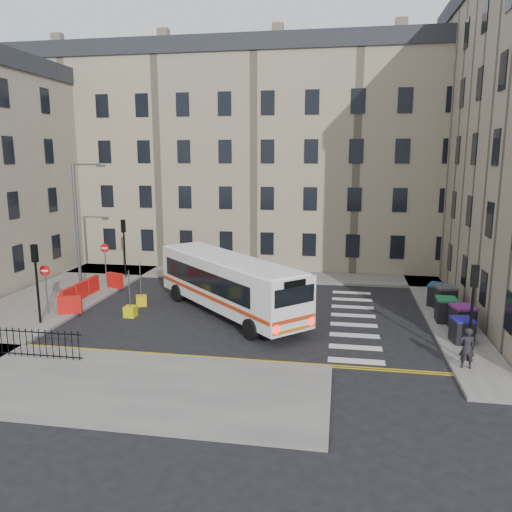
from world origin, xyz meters
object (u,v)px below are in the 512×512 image
(wheelie_bin_a, at_px, (462,330))
(wheelie_bin_b, at_px, (463,318))
(bus, at_px, (229,282))
(wheelie_bin_d, at_px, (445,298))
(pedestrian, at_px, (467,348))
(bollard_yellow, at_px, (141,301))
(bollard_chevron, at_px, (130,311))
(wheelie_bin_c, at_px, (446,310))
(streetlamp, at_px, (77,227))
(wheelie_bin_e, at_px, (438,294))

(wheelie_bin_a, relative_size, wheelie_bin_b, 0.87)
(bus, xyz_separation_m, wheelie_bin_d, (11.86, 2.32, -0.97))
(pedestrian, bearing_deg, wheelie_bin_b, -100.16)
(wheelie_bin_a, height_order, pedestrian, pedestrian)
(bollard_yellow, distance_m, bollard_chevron, 2.10)
(wheelie_bin_c, bearing_deg, streetlamp, 175.03)
(wheelie_bin_a, height_order, bollard_chevron, wheelie_bin_a)
(bollard_yellow, bearing_deg, wheelie_bin_b, -5.82)
(bollard_chevron, bearing_deg, streetlamp, 142.37)
(wheelie_bin_a, height_order, wheelie_bin_c, wheelie_bin_c)
(wheelie_bin_b, distance_m, pedestrian, 4.83)
(wheelie_bin_c, height_order, bollard_yellow, wheelie_bin_c)
(bollard_yellow, bearing_deg, wheelie_bin_a, -11.63)
(wheelie_bin_b, relative_size, wheelie_bin_c, 1.06)
(bus, xyz_separation_m, pedestrian, (11.15, -5.88, -0.81))
(pedestrian, bearing_deg, wheelie_bin_c, -92.78)
(pedestrian, bearing_deg, wheelie_bin_e, -92.49)
(wheelie_bin_c, bearing_deg, bollard_chevron, -173.57)
(streetlamp, bearing_deg, wheelie_bin_e, 1.92)
(bus, relative_size, wheelie_bin_b, 7.46)
(streetlamp, distance_m, wheelie_bin_a, 22.74)
(bus, relative_size, wheelie_bin_e, 6.96)
(bus, bearing_deg, wheelie_bin_d, -33.29)
(bollard_chevron, bearing_deg, pedestrian, -15.18)
(bus, relative_size, wheelie_bin_a, 8.59)
(streetlamp, xyz_separation_m, wheelie_bin_a, (21.82, -5.28, -3.61))
(bollard_chevron, bearing_deg, bollard_yellow, 96.37)
(wheelie_bin_e, height_order, bollard_yellow, wheelie_bin_e)
(wheelie_bin_c, relative_size, wheelie_bin_d, 0.90)
(streetlamp, bearing_deg, wheelie_bin_b, -9.07)
(bus, distance_m, wheelie_bin_e, 12.09)
(wheelie_bin_d, height_order, wheelie_bin_e, wheelie_bin_d)
(wheelie_bin_e, xyz_separation_m, bollard_yellow, (-17.04, -2.50, -0.49))
(bollard_yellow, bearing_deg, streetlamp, 159.64)
(wheelie_bin_c, relative_size, pedestrian, 0.75)
(wheelie_bin_c, distance_m, pedestrian, 6.02)
(streetlamp, xyz_separation_m, wheelie_bin_b, (22.23, -3.55, -3.55))
(bollard_chevron, bearing_deg, wheelie_bin_c, 5.38)
(wheelie_bin_e, distance_m, bollard_chevron, 17.43)
(wheelie_bin_c, height_order, pedestrian, pedestrian)
(wheelie_bin_a, bearing_deg, wheelie_bin_d, 78.49)
(wheelie_bin_e, bearing_deg, wheelie_bin_b, -61.89)
(streetlamp, distance_m, bollard_chevron, 7.49)
(wheelie_bin_a, bearing_deg, pedestrian, -108.45)
(bus, xyz_separation_m, bollard_chevron, (-5.18, -1.45, -1.50))
(wheelie_bin_d, xyz_separation_m, pedestrian, (-0.70, -8.20, 0.16))
(pedestrian, height_order, bollard_yellow, pedestrian)
(wheelie_bin_a, distance_m, bollard_chevron, 16.88)
(wheelie_bin_b, height_order, wheelie_bin_e, wheelie_bin_e)
(wheelie_bin_b, xyz_separation_m, wheelie_bin_d, (-0.19, 3.47, 0.05))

